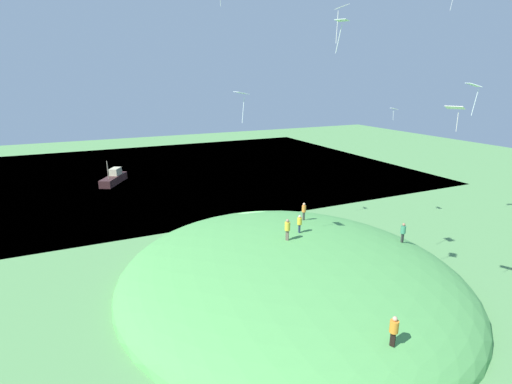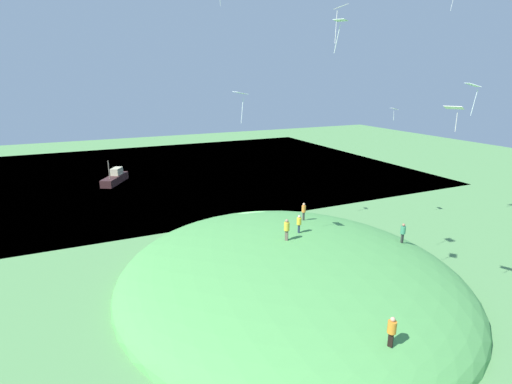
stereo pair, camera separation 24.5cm
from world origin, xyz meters
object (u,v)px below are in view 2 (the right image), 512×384
at_px(kite_4, 241,94).
at_px(kite_7, 340,22).
at_px(person_with_child, 392,328).
at_px(kite_1, 340,9).
at_px(person_on_hilltop, 287,227).
at_px(kite_6, 473,86).
at_px(boat_on_lake, 115,178).
at_px(kite_0, 454,109).
at_px(kite_2, 395,109).
at_px(person_walking_path, 299,222).
at_px(person_near_shore, 403,231).
at_px(person_watching_kites, 304,209).

bearing_deg(kite_4, kite_7, 27.76).
height_order(person_with_child, kite_1, kite_1).
height_order(person_on_hilltop, kite_6, kite_6).
height_order(person_on_hilltop, kite_4, kite_4).
distance_m(boat_on_lake, kite_0, 52.65).
bearing_deg(person_with_child, kite_6, -94.60).
bearing_deg(person_with_child, kite_2, -69.34).
distance_m(kite_4, kite_7, 8.33).
bearing_deg(kite_2, person_walking_path, -71.71).
xyz_separation_m(kite_4, kite_6, (9.12, 11.44, 0.59)).
distance_m(person_on_hilltop, kite_6, 16.06).
bearing_deg(person_on_hilltop, kite_4, -135.22).
bearing_deg(boat_on_lake, kite_4, -142.58).
xyz_separation_m(kite_0, kite_6, (-0.32, 1.76, 1.25)).
relative_size(boat_on_lake, kite_1, 2.95).
distance_m(person_near_shore, kite_1, 18.96).
bearing_deg(boat_on_lake, person_watching_kites, -129.54).
relative_size(person_with_child, kite_6, 0.93).
height_order(boat_on_lake, person_on_hilltop, person_on_hilltop).
xyz_separation_m(person_with_child, kite_0, (-3.09, 6.33, 11.14)).
distance_m(person_near_shore, kite_7, 19.24).
distance_m(person_with_child, kite_0, 13.18).
xyz_separation_m(person_near_shore, kite_6, (6.50, -2.50, 12.14)).
bearing_deg(boat_on_lake, kite_2, -114.12).
height_order(person_with_child, kite_0, kite_0).
height_order(person_watching_kites, kite_0, kite_0).
height_order(boat_on_lake, person_near_shore, person_near_shore).
bearing_deg(kite_2, kite_1, -56.90).
bearing_deg(person_near_shore, kite_4, 168.00).
bearing_deg(kite_6, kite_2, 151.20).
bearing_deg(kite_2, boat_on_lake, -143.39).
height_order(kite_0, kite_4, kite_4).
distance_m(person_walking_path, person_watching_kites, 4.01).
bearing_deg(kite_4, person_watching_kites, 116.59).
xyz_separation_m(person_watching_kites, kite_4, (4.01, -8.00, 10.79)).
bearing_deg(kite_0, kite_6, 100.25).
bearing_deg(kite_2, kite_6, -28.80).
distance_m(kite_0, kite_2, 17.81).
bearing_deg(kite_0, kite_2, 146.71).
xyz_separation_m(person_walking_path, kite_6, (9.95, 5.87, 11.18)).
bearing_deg(kite_0, kite_7, -115.57).
bearing_deg(kite_4, person_walking_path, 98.41).
bearing_deg(kite_7, person_walking_path, 163.18).
relative_size(person_on_hilltop, kite_2, 1.45).
xyz_separation_m(boat_on_lake, person_walking_path, (38.26, 11.17, 3.64)).
relative_size(person_on_hilltop, kite_6, 0.92).
bearing_deg(person_with_child, kite_7, -27.73).
bearing_deg(kite_4, kite_0, 45.72).
xyz_separation_m(person_near_shore, kite_4, (-2.62, -13.94, 11.55)).
bearing_deg(person_with_child, kite_1, -39.50).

